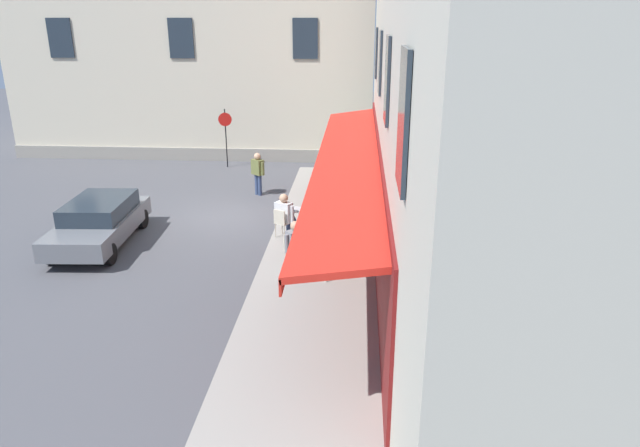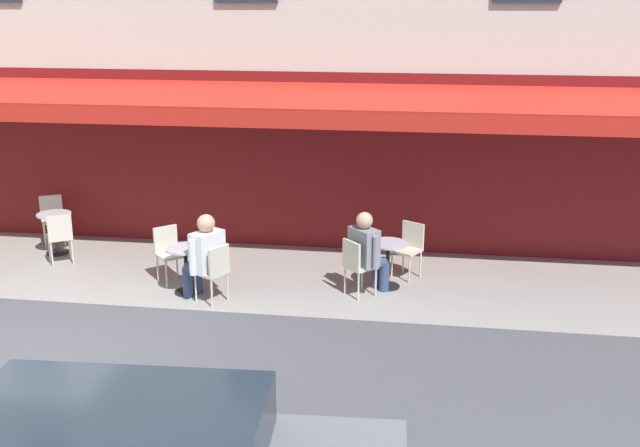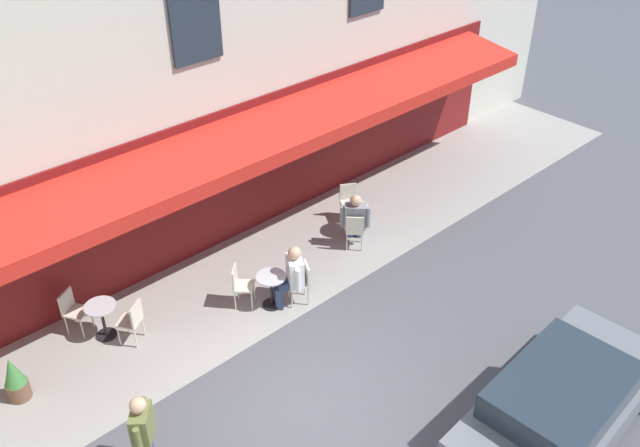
{
  "view_description": "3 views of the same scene",
  "coord_description": "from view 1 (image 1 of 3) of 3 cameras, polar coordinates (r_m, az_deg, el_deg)",
  "views": [
    {
      "loc": [
        -18.03,
        -4.43,
        6.38
      ],
      "look_at": [
        -2.93,
        -3.39,
        0.91
      ],
      "focal_mm": 32.15,
      "sensor_mm": 36.0,
      "label": 1
    },
    {
      "loc": [
        -4.87,
        8.03,
        4.44
      ],
      "look_at": [
        -3.17,
        -3.41,
        0.93
      ],
      "focal_mm": 41.97,
      "sensor_mm": 36.0,
      "label": 2
    },
    {
      "loc": [
        5.2,
        5.97,
        9.06
      ],
      "look_at": [
        -3.03,
        -2.98,
        0.91
      ],
      "focal_mm": 38.02,
      "sensor_mm": 36.0,
      "label": 3
    }
  ],
  "objects": [
    {
      "name": "potted_plant_mid_terrace",
      "position": [
        25.01,
        1.84,
        6.13
      ],
      "size": [
        0.43,
        0.43,
        0.91
      ],
      "color": "#4C4C51",
      "rests_on": "ground_plane"
    },
    {
      "name": "cafe_chair_cream_kerbside",
      "position": [
        15.44,
        -2.78,
        -2.36
      ],
      "size": [
        0.57,
        0.57,
        0.91
      ],
      "color": "beige",
      "rests_on": "ground_plane"
    },
    {
      "name": "sidewalk_cafe_terrace",
      "position": [
        16.13,
        -0.05,
        -3.43
      ],
      "size": [
        20.5,
        3.2,
        0.01
      ],
      "primitive_type": "cube",
      "color": "gray",
      "rests_on": "ground_plane"
    },
    {
      "name": "cafe_chair_cream_corner_right",
      "position": [
        17.43,
        -3.87,
        0.27
      ],
      "size": [
        0.54,
        0.54,
        0.91
      ],
      "color": "beige",
      "rests_on": "ground_plane"
    },
    {
      "name": "cafe_chair_cream_corner_left",
      "position": [
        20.26,
        0.84,
        3.13
      ],
      "size": [
        0.56,
        0.56,
        0.91
      ],
      "color": "beige",
      "rests_on": "ground_plane"
    },
    {
      "name": "cafe_chair_cream_under_awning",
      "position": [
        20.89,
        3.85,
        3.61
      ],
      "size": [
        0.55,
        0.55,
        0.91
      ],
      "color": "beige",
      "rests_on": "ground_plane"
    },
    {
      "name": "ground_plane",
      "position": [
        19.63,
        -9.33,
        0.62
      ],
      "size": [
        70.0,
        70.0,
        0.0
      ],
      "primitive_type": "plane",
      "color": "#4C4C51"
    },
    {
      "name": "parked_car_grey",
      "position": [
        18.09,
        -21.12,
        0.23
      ],
      "size": [
        4.39,
        2.03,
        1.33
      ],
      "color": "slate",
      "rests_on": "ground_plane"
    },
    {
      "name": "cafe_chair_cream_near_door",
      "position": [
        18.27,
        -1.08,
        1.25
      ],
      "size": [
        0.57,
        0.57,
        0.91
      ],
      "color": "beige",
      "rests_on": "ground_plane"
    },
    {
      "name": "cafe_table_streetside",
      "position": [
        20.6,
        2.34,
        3.23
      ],
      "size": [
        0.6,
        0.6,
        0.75
      ],
      "color": "black",
      "rests_on": "ground_plane"
    },
    {
      "name": "cafe_table_mid_terrace",
      "position": [
        17.93,
        -2.66,
        0.67
      ],
      "size": [
        0.6,
        0.6,
        0.75
      ],
      "color": "black",
      "rests_on": "ground_plane"
    },
    {
      "name": "potted_plant_entrance_right",
      "position": [
        23.43,
        3.26,
        5.44
      ],
      "size": [
        0.37,
        0.37,
        1.14
      ],
      "color": "#2D2D33",
      "rests_on": "ground_plane"
    },
    {
      "name": "cafe_chair_cream_by_window",
      "position": [
        14.64,
        0.7,
        -3.61
      ],
      "size": [
        0.55,
        0.55,
        0.91
      ],
      "color": "beige",
      "rests_on": "ground_plane"
    },
    {
      "name": "no_parking_sign",
      "position": [
        25.93,
        -9.39,
        9.42
      ],
      "size": [
        0.14,
        0.58,
        2.6
      ],
      "color": "black",
      "rests_on": "ground_plane"
    },
    {
      "name": "cafe_table_near_entrance",
      "position": [
        15.0,
        -1.31,
        -3.26
      ],
      "size": [
        0.6,
        0.6,
        0.75
      ],
      "color": "black",
      "rests_on": "ground_plane"
    },
    {
      "name": "walking_pedestrian_in_olive",
      "position": [
        21.71,
        -6.21,
        5.26
      ],
      "size": [
        0.51,
        0.53,
        1.62
      ],
      "color": "navy",
      "rests_on": "ground_plane"
    },
    {
      "name": "seated_companion_in_grey",
      "position": [
        15.22,
        -2.3,
        -2.04
      ],
      "size": [
        0.65,
        0.65,
        1.33
      ],
      "color": "navy",
      "rests_on": "ground_plane"
    },
    {
      "name": "potted_plant_entrance_left",
      "position": [
        22.39,
        1.46,
        4.48
      ],
      "size": [
        0.38,
        0.38,
        0.91
      ],
      "color": "brown",
      "rests_on": "ground_plane"
    },
    {
      "name": "back_alley_steps",
      "position": [
        25.38,
        4.21,
        5.82
      ],
      "size": [
        2.4,
        1.75,
        0.6
      ],
      "color": "gray",
      "rests_on": "ground_plane"
    },
    {
      "name": "seated_patron_in_white",
      "position": [
        17.53,
        -3.45,
        1.01
      ],
      "size": [
        0.69,
        0.66,
        1.37
      ],
      "color": "navy",
      "rests_on": "ground_plane"
    }
  ]
}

